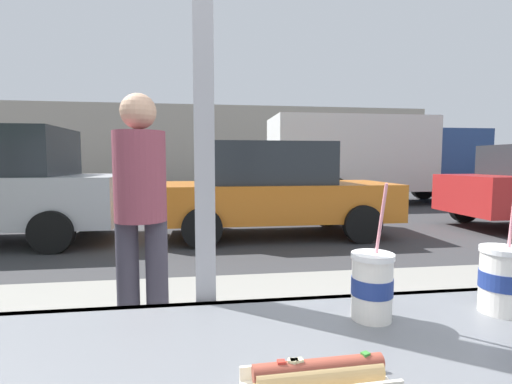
% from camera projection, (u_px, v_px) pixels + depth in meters
% --- Properties ---
extents(ground_plane, '(60.00, 60.00, 0.00)m').
position_uv_depth(ground_plane, '(205.00, 218.00, 8.88)').
color(ground_plane, '#38383A').
extents(sidewalk_strip, '(16.00, 2.80, 0.15)m').
position_uv_depth(sidewalk_strip, '(207.00, 349.00, 2.55)').
color(sidewalk_strip, gray).
rests_on(sidewalk_strip, ground).
extents(building_facade_far, '(28.00, 1.20, 4.68)m').
position_uv_depth(building_facade_far, '(204.00, 145.00, 22.61)').
color(building_facade_far, '#A89E8E').
rests_on(building_facade_far, ground).
extents(soda_cup_left, '(0.10, 0.10, 0.31)m').
position_uv_depth(soda_cup_left, '(501.00, 279.00, 0.86)').
color(soda_cup_left, silver).
rests_on(soda_cup_left, window_counter).
extents(soda_cup_right, '(0.09, 0.09, 0.31)m').
position_uv_depth(soda_cup_right, '(372.00, 285.00, 0.83)').
color(soda_cup_right, silver).
rests_on(soda_cup_right, window_counter).
extents(hotdog_tray_near, '(0.24, 0.09, 0.05)m').
position_uv_depth(hotdog_tray_near, '(318.00, 376.00, 0.57)').
color(hotdog_tray_near, beige).
rests_on(hotdog_tray_near, window_counter).
extents(parked_car_orange, '(4.24, 1.93, 1.69)m').
position_uv_depth(parked_car_orange, '(272.00, 189.00, 6.78)').
color(parked_car_orange, orange).
rests_on(parked_car_orange, ground).
extents(box_truck, '(6.65, 2.44, 2.71)m').
position_uv_depth(box_truck, '(372.00, 156.00, 11.88)').
color(box_truck, silver).
rests_on(box_truck, ground).
extents(pedestrian, '(0.32, 0.32, 1.63)m').
position_uv_depth(pedestrian, '(141.00, 206.00, 2.33)').
color(pedestrian, '#3B3745').
rests_on(pedestrian, sidewalk_strip).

